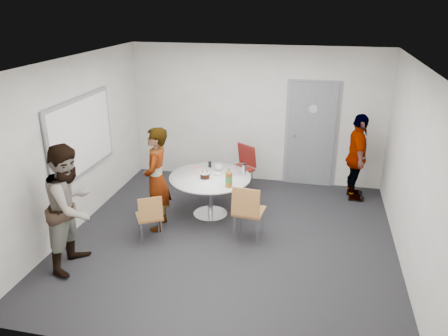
% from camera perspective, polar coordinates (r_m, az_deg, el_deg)
% --- Properties ---
extents(floor, '(5.00, 5.00, 0.00)m').
position_cam_1_polar(floor, '(6.90, 0.73, -9.21)').
color(floor, black).
rests_on(floor, ground).
extents(ceiling, '(5.00, 5.00, 0.00)m').
position_cam_1_polar(ceiling, '(6.00, 0.86, 13.59)').
color(ceiling, silver).
rests_on(ceiling, wall_back).
extents(wall_back, '(5.00, 0.00, 5.00)m').
position_cam_1_polar(wall_back, '(8.68, 4.17, 6.89)').
color(wall_back, beige).
rests_on(wall_back, floor).
extents(wall_left, '(0.00, 5.00, 5.00)m').
position_cam_1_polar(wall_left, '(7.23, -19.03, 2.77)').
color(wall_left, beige).
rests_on(wall_left, floor).
extents(wall_right, '(0.00, 5.00, 5.00)m').
position_cam_1_polar(wall_right, '(6.35, 23.48, -0.39)').
color(wall_right, beige).
rests_on(wall_right, floor).
extents(wall_front, '(5.00, 0.00, 5.00)m').
position_cam_1_polar(wall_front, '(4.14, -6.37, -10.24)').
color(wall_front, beige).
rests_on(wall_front, floor).
extents(door, '(1.02, 0.17, 2.12)m').
position_cam_1_polar(door, '(8.67, 11.32, 4.28)').
color(door, slate).
rests_on(door, wall_back).
extents(whiteboard, '(0.04, 1.90, 1.25)m').
position_cam_1_polar(whiteboard, '(7.34, -18.08, 3.99)').
color(whiteboard, gray).
rests_on(whiteboard, wall_left).
extents(table, '(1.37, 1.37, 1.04)m').
position_cam_1_polar(table, '(7.34, -1.64, -1.83)').
color(table, white).
rests_on(table, floor).
extents(chair_near_left, '(0.52, 0.54, 0.79)m').
position_cam_1_polar(chair_near_left, '(6.69, -9.65, -5.98)').
color(chair_near_left, brown).
rests_on(chair_near_left, floor).
extents(chair_near_right, '(0.49, 0.52, 0.93)m').
position_cam_1_polar(chair_near_right, '(6.58, 3.09, -5.26)').
color(chair_near_right, brown).
rests_on(chair_near_right, floor).
extents(chair_far, '(0.63, 0.64, 0.93)m').
position_cam_1_polar(chair_far, '(8.29, 2.42, 0.54)').
color(chair_far, maroon).
rests_on(chair_far, floor).
extents(person_main, '(0.48, 0.67, 1.69)m').
position_cam_1_polar(person_main, '(6.94, -8.79, -1.48)').
color(person_main, '#A5C6EA').
rests_on(person_main, floor).
extents(person_left, '(0.68, 0.87, 1.77)m').
position_cam_1_polar(person_left, '(6.24, -19.32, -4.80)').
color(person_left, white).
rests_on(person_left, floor).
extents(person_right, '(0.47, 0.98, 1.62)m').
position_cam_1_polar(person_right, '(8.26, 16.98, 1.31)').
color(person_right, black).
rests_on(person_right, floor).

